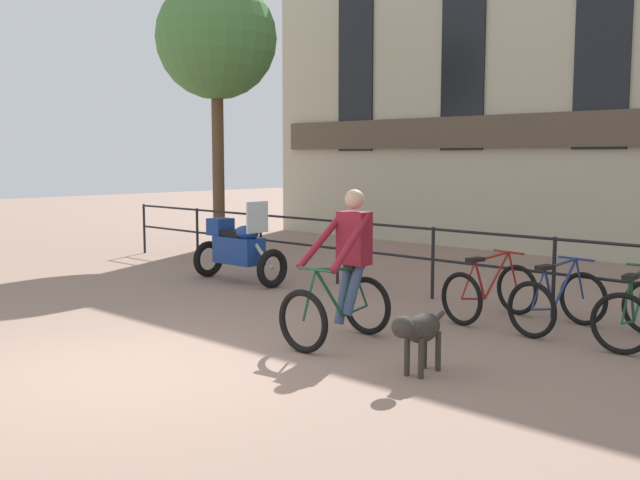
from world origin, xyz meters
The scene contains 10 objects.
ground_plane centered at (0.00, 0.00, 0.00)m, with size 60.00×60.00×0.00m, color #8E7060.
canal_railing centered at (0.00, 5.20, 0.71)m, with size 15.05×0.05×1.05m.
building_facade centered at (0.00, 10.99, 4.06)m, with size 18.00×0.72×8.16m.
cyclist_with_bike centered at (0.75, 2.45, 0.76)m, with size 0.74×1.20×1.70m.
dog centered at (2.15, 1.95, 0.44)m, with size 0.29×0.92×0.62m.
parked_motorcycle centered at (-3.17, 4.19, 0.56)m, with size 1.74×0.63×1.35m.
parked_bicycle_near_lamp centered at (1.35, 4.54, 0.36)m, with size 0.84×1.20×0.86m.
parked_bicycle_mid_left centered at (2.27, 4.54, 0.36)m, with size 0.80×1.18×0.86m.
parked_bicycle_mid_right centered at (3.19, 4.54, 0.36)m, with size 0.75×1.16×0.86m.
tree_canalside_left centered at (-6.75, 6.64, 4.55)m, with size 2.60×2.60×5.89m.
Camera 1 is at (6.26, -3.67, 2.07)m, focal length 42.00 mm.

